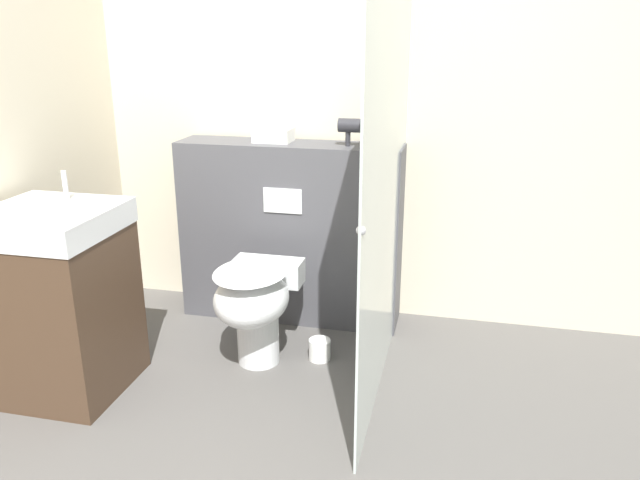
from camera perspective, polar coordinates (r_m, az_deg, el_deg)
The scene contains 8 objects.
wall_back at distance 3.67m, azimuth 0.83°, elevation 12.22°, with size 8.00×0.06×2.50m.
partition_panel at distance 3.67m, azimuth -2.71°, elevation 0.69°, with size 1.29×0.30×1.06m.
shower_glass at distance 2.86m, azimuth 6.22°, elevation 6.01°, with size 0.04×1.52×2.08m.
toilet at distance 3.19m, azimuth -5.96°, elevation -5.64°, with size 0.37×0.58×0.54m.
sink_vanity at distance 3.18m, azimuth -22.68°, elevation -5.15°, with size 0.57×0.57×1.04m.
hair_drier at distance 3.42m, azimuth 3.30°, elevation 10.34°, with size 0.20×0.08×0.15m.
folded_towel at distance 3.59m, azimuth -4.28°, elevation 9.56°, with size 0.21×0.16×0.08m.
spare_toilet_roll at distance 3.35m, azimuth -0.03°, elevation -9.98°, with size 0.11×0.11×0.11m.
Camera 1 is at (0.77, -1.72, 1.66)m, focal length 35.00 mm.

